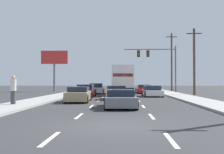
{
  "coord_description": "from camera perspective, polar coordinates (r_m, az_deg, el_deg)",
  "views": [
    {
      "loc": [
        0.37,
        -10.0,
        1.63
      ],
      "look_at": [
        -0.88,
        20.35,
        2.14
      ],
      "focal_mm": 42.94,
      "sensor_mm": 36.0,
      "label": 1
    }
  ],
  "objects": [
    {
      "name": "lane_markings",
      "position": [
        32.6,
        1.7,
        -3.82
      ],
      "size": [
        3.54,
        62.0,
        0.01
      ],
      "color": "silver",
      "rests_on": "ground_plane"
    },
    {
      "name": "sidewalk_left",
      "position": [
        30.82,
        -10.65,
        -3.85
      ],
      "size": [
        2.6,
        80.0,
        0.14
      ],
      "primitive_type": "cube",
      "color": "#9E9E99",
      "rests_on": "ground_plane"
    },
    {
      "name": "traffic_signal_mast",
      "position": [
        40.46,
        8.99,
        4.08
      ],
      "size": [
        7.76,
        0.69,
        6.94
      ],
      "color": "#595B56",
      "rests_on": "ground_plane"
    },
    {
      "name": "roadside_billboard",
      "position": [
        45.35,
        -12.17,
        3.14
      ],
      "size": [
        4.46,
        0.36,
        6.74
      ],
      "color": "slate",
      "rests_on": "ground_plane"
    },
    {
      "name": "car_red",
      "position": [
        37.37,
        6.68,
        -2.58
      ],
      "size": [
        2.02,
        4.69,
        1.2
      ],
      "color": "red",
      "rests_on": "ground_plane"
    },
    {
      "name": "utility_pole_mid",
      "position": [
        33.74,
        17.09,
        3.35
      ],
      "size": [
        1.8,
        0.28,
        8.02
      ],
      "color": "brown",
      "rests_on": "ground_plane"
    },
    {
      "name": "car_orange",
      "position": [
        24.5,
        0.92,
        -3.42
      ],
      "size": [
        2.04,
        4.22,
        1.25
      ],
      "color": "orange",
      "rests_on": "ground_plane"
    },
    {
      "name": "car_white",
      "position": [
        29.5,
        8.55,
        -3.04
      ],
      "size": [
        2.12,
        4.08,
        1.2
      ],
      "color": "white",
      "rests_on": "ground_plane"
    },
    {
      "name": "car_maroon",
      "position": [
        28.44,
        -5.58,
        -3.04
      ],
      "size": [
        1.89,
        4.45,
        1.32
      ],
      "color": "maroon",
      "rests_on": "ground_plane"
    },
    {
      "name": "pedestrian_near_corner",
      "position": [
        18.79,
        -20.29,
        -2.57
      ],
      "size": [
        0.38,
        0.38,
        1.88
      ],
      "color": "#3F3F42",
      "rests_on": "sidewalk_left"
    },
    {
      "name": "car_silver",
      "position": [
        36.22,
        -3.33,
        -2.55
      ],
      "size": [
        2.1,
        4.29,
        1.38
      ],
      "color": "#B7BABF",
      "rests_on": "ground_plane"
    },
    {
      "name": "box_truck",
      "position": [
        33.87,
        2.14,
        -0.31
      ],
      "size": [
        2.87,
        9.4,
        3.49
      ],
      "color": "white",
      "rests_on": "ground_plane"
    },
    {
      "name": "sidewalk_right",
      "position": [
        30.67,
        14.01,
        -3.85
      ],
      "size": [
        2.6,
        80.0,
        0.14
      ],
      "primitive_type": "cube",
      "color": "#9E9E99",
      "rests_on": "ground_plane"
    },
    {
      "name": "ground_plane",
      "position": [
        35.04,
        1.75,
        -3.63
      ],
      "size": [
        140.0,
        140.0,
        0.0
      ],
      "primitive_type": "plane",
      "color": "#333335"
    },
    {
      "name": "utility_pole_far",
      "position": [
        46.97,
        12.58,
        3.28
      ],
      "size": [
        1.8,
        0.28,
        9.9
      ],
      "color": "brown",
      "rests_on": "ground_plane"
    },
    {
      "name": "car_gray",
      "position": [
        16.89,
        1.78,
        -4.68
      ],
      "size": [
        2.11,
        4.43,
        1.13
      ],
      "color": "slate",
      "rests_on": "ground_plane"
    },
    {
      "name": "car_tan",
      "position": [
        21.78,
        -7.12,
        -3.73
      ],
      "size": [
        1.99,
        4.4,
        1.21
      ],
      "color": "tan",
      "rests_on": "ground_plane"
    }
  ]
}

